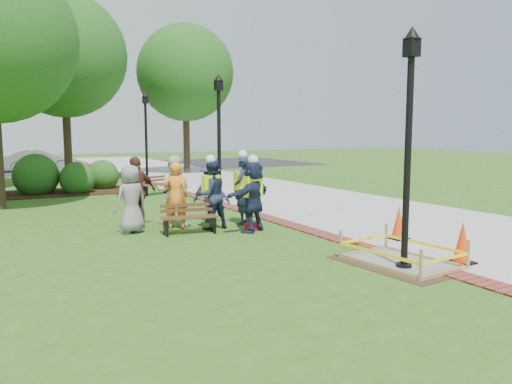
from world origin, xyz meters
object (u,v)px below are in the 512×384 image
hivis_worker_a (253,194)px  hivis_worker_c (211,192)px  hivis_worker_b (243,188)px  lamp_near (409,131)px  wet_concrete_pad (401,251)px  cone_front (462,244)px  bench_near (190,224)px

hivis_worker_a → hivis_worker_c: bearing=134.2°
hivis_worker_a → hivis_worker_b: bearing=76.9°
hivis_worker_a → lamp_near: bearing=-79.8°
wet_concrete_pad → hivis_worker_b: (-0.76, 5.04, 0.74)m
cone_front → hivis_worker_c: size_ratio=0.43×
hivis_worker_b → lamp_near: bearing=-84.2°
wet_concrete_pad → hivis_worker_c: size_ratio=1.29×
lamp_near → hivis_worker_c: (-1.56, 5.10, -1.54)m
hivis_worker_b → bench_near: bearing=-163.2°
bench_near → hivis_worker_a: bearing=-18.9°
bench_near → cone_front: cone_front is taller
hivis_worker_a → hivis_worker_b: size_ratio=0.96×
hivis_worker_a → hivis_worker_c: size_ratio=1.01×
bench_near → wet_concrete_pad: bearing=-61.3°
wet_concrete_pad → hivis_worker_c: bearing=110.2°
wet_concrete_pad → lamp_near: lamp_near is taller
cone_front → lamp_near: bearing=166.6°
hivis_worker_b → hivis_worker_c: bearing=-167.5°
bench_near → hivis_worker_b: 1.94m
bench_near → hivis_worker_b: (1.72, 0.52, 0.75)m
wet_concrete_pad → cone_front: 1.13m
bench_near → cone_front: size_ratio=1.70×
hivis_worker_b → hivis_worker_c: size_ratio=1.05×
wet_concrete_pad → cone_front: bearing=-30.4°
wet_concrete_pad → lamp_near: (-0.22, -0.29, 2.25)m
wet_concrete_pad → hivis_worker_a: bearing=103.9°
cone_front → hivis_worker_a: 5.02m
hivis_worker_c → cone_front: bearing=-63.0°
cone_front → hivis_worker_a: size_ratio=0.43×
bench_near → hivis_worker_c: size_ratio=0.73×
bench_near → hivis_worker_a: (1.48, -0.50, 0.72)m
hivis_worker_a → wet_concrete_pad: bearing=-76.1°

